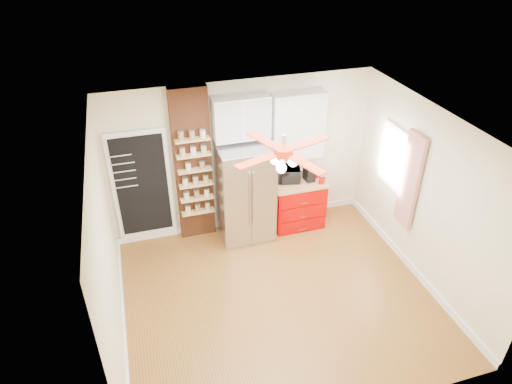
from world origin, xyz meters
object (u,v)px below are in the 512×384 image
object	(u,v)px
red_cabinet	(297,203)
pantry_jar_oats	(188,167)
ceiling_fan	(284,152)
fridge	(245,192)
toaster_oven	(287,174)
coffee_maker	(309,173)
canister_left	(322,179)

from	to	relation	value
red_cabinet	pantry_jar_oats	bearing A→B (deg)	177.46
ceiling_fan	pantry_jar_oats	bearing A→B (deg)	118.33
pantry_jar_oats	ceiling_fan	bearing A→B (deg)	-61.67
fridge	ceiling_fan	bearing A→B (deg)	-88.24
fridge	red_cabinet	world-z (taller)	fridge
red_cabinet	toaster_oven	size ratio (longest dim) A/B	2.08
red_cabinet	toaster_oven	bearing A→B (deg)	156.91
red_cabinet	toaster_oven	distance (m)	0.61
ceiling_fan	coffee_maker	distance (m)	2.44
canister_left	pantry_jar_oats	size ratio (longest dim) A/B	1.11
canister_left	ceiling_fan	bearing A→B (deg)	-130.61
ceiling_fan	red_cabinet	bearing A→B (deg)	61.29
toaster_oven	pantry_jar_oats	size ratio (longest dim) A/B	3.34
fridge	red_cabinet	size ratio (longest dim) A/B	1.86
canister_left	pantry_jar_oats	world-z (taller)	pantry_jar_oats
toaster_oven	red_cabinet	bearing A→B (deg)	-9.27
ceiling_fan	canister_left	distance (m)	2.46
red_cabinet	ceiling_fan	xyz separation A→B (m)	(-0.92, -1.68, 1.97)
fridge	toaster_oven	world-z (taller)	fridge
fridge	coffee_maker	bearing A→B (deg)	2.10
fridge	ceiling_fan	world-z (taller)	ceiling_fan
ceiling_fan	canister_left	xyz separation A→B (m)	(1.29, 1.50, -1.45)
fridge	canister_left	distance (m)	1.35
fridge	red_cabinet	bearing A→B (deg)	2.95
pantry_jar_oats	canister_left	bearing A→B (deg)	-6.57
toaster_oven	canister_left	xyz separation A→B (m)	(0.56, -0.26, -0.05)
red_cabinet	coffee_maker	world-z (taller)	coffee_maker
red_cabinet	coffee_maker	xyz separation A→B (m)	(0.19, -0.01, 0.58)
coffee_maker	pantry_jar_oats	bearing A→B (deg)	174.97
pantry_jar_oats	toaster_oven	bearing A→B (deg)	-0.07
red_cabinet	pantry_jar_oats	world-z (taller)	pantry_jar_oats
coffee_maker	ceiling_fan	bearing A→B (deg)	-126.21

